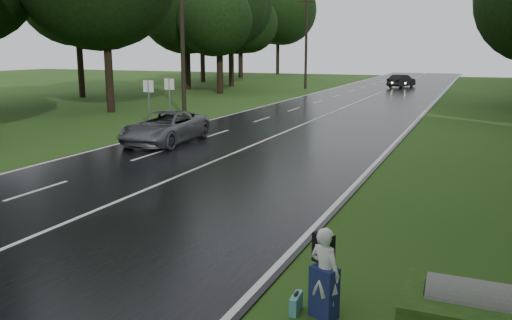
{
  "coord_description": "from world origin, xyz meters",
  "views": [
    {
      "loc": [
        9.27,
        -9.61,
        4.29
      ],
      "look_at": [
        3.36,
        4.2,
        1.1
      ],
      "focal_mm": 36.77,
      "sensor_mm": 36.0,
      "label": 1
    }
  ],
  "objects": [
    {
      "name": "tree_left_f",
      "position": [
        -17.63,
        45.95,
        0.0
      ],
      "size": [
        10.71,
        10.71,
        16.74
      ],
      "primitive_type": null,
      "color": "black",
      "rests_on": "ground"
    },
    {
      "name": "road",
      "position": [
        0.0,
        20.0,
        0.02
      ],
      "size": [
        12.0,
        140.0,
        0.04
      ],
      "primitive_type": "cube",
      "color": "black",
      "rests_on": "ground"
    },
    {
      "name": "tree_left_d",
      "position": [
        -14.21,
        19.71,
        0.0
      ],
      "size": [
        10.51,
        10.51,
        16.43
      ],
      "primitive_type": null,
      "color": "black",
      "rests_on": "ground"
    },
    {
      "name": "road_sign_a",
      "position": [
        -7.2,
        14.16,
        0.0
      ],
      "size": [
        0.64,
        0.1,
        2.65
      ],
      "primitive_type": null,
      "color": "white",
      "rests_on": "ground"
    },
    {
      "name": "tree_left_e",
      "position": [
        -14.28,
        36.48,
        0.0
      ],
      "size": [
        8.43,
        8.43,
        13.17
      ],
      "primitive_type": null,
      "color": "black",
      "rests_on": "ground"
    },
    {
      "name": "road_sign_b",
      "position": [
        -7.2,
        16.23,
        0.0
      ],
      "size": [
        0.63,
        0.1,
        2.63
      ],
      "primitive_type": null,
      "color": "white",
      "rests_on": "ground"
    },
    {
      "name": "utility_pole_far",
      "position": [
        -8.5,
        45.65,
        0.0
      ],
      "size": [
        1.8,
        0.28,
        10.21
      ],
      "primitive_type": null,
      "color": "black",
      "rests_on": "ground"
    },
    {
      "name": "lane_center",
      "position": [
        0.0,
        20.0,
        0.04
      ],
      "size": [
        0.12,
        140.0,
        0.01
      ],
      "primitive_type": "cube",
      "color": "silver",
      "rests_on": "road"
    },
    {
      "name": "utility_pole_mid",
      "position": [
        -8.5,
        19.98,
        0.0
      ],
      "size": [
        1.8,
        0.28,
        10.4
      ],
      "primitive_type": null,
      "color": "black",
      "rests_on": "ground"
    },
    {
      "name": "hitchhiker",
      "position": [
        7.19,
        -1.94,
        0.71
      ],
      "size": [
        0.66,
        0.64,
        1.53
      ],
      "color": "silver",
      "rests_on": "ground"
    },
    {
      "name": "suitcase",
      "position": [
        6.73,
        -1.98,
        0.15
      ],
      "size": [
        0.15,
        0.43,
        0.3
      ],
      "primitive_type": "cube",
      "rotation": [
        0.0,
        0.0,
        0.05
      ],
      "color": "teal",
      "rests_on": "ground"
    },
    {
      "name": "far_car",
      "position": [
        0.91,
        51.69,
        0.75
      ],
      "size": [
        2.75,
        4.57,
        1.42
      ],
      "primitive_type": "imported",
      "rotation": [
        0.0,
        0.0,
        2.83
      ],
      "color": "black",
      "rests_on": "road"
    },
    {
      "name": "ground",
      "position": [
        0.0,
        0.0,
        0.0
      ],
      "size": [
        160.0,
        160.0,
        0.0
      ],
      "primitive_type": "plane",
      "color": "#284A16",
      "rests_on": "ground"
    },
    {
      "name": "grey_car",
      "position": [
        -3.93,
        10.62,
        0.77
      ],
      "size": [
        2.67,
        5.34,
        1.45
      ],
      "primitive_type": "imported",
      "rotation": [
        0.0,
        0.0,
        0.05
      ],
      "color": "#4E5154",
      "rests_on": "road"
    }
  ]
}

